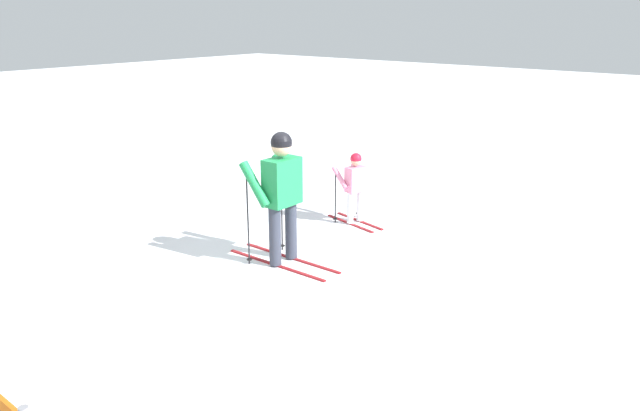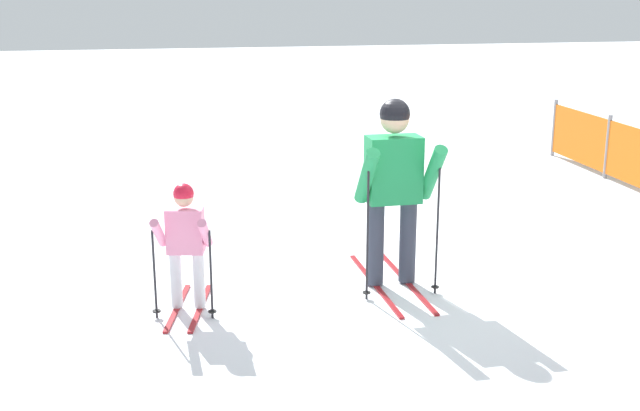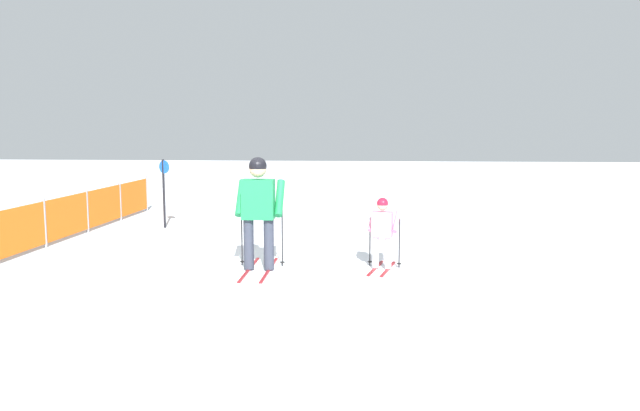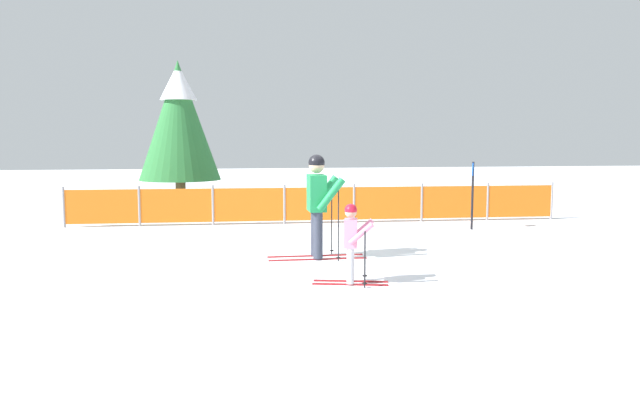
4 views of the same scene
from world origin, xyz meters
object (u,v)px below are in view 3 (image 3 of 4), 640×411
object	(u,v)px
skier_adult	(259,203)
skier_child	(382,228)
safety_fence	(18,230)
trail_marker	(164,186)

from	to	relation	value
skier_adult	skier_child	xyz separation A→B (m)	(0.21, -1.87, -0.38)
skier_child	safety_fence	xyz separation A→B (m)	(0.42, 6.05, -0.19)
skier_adult	trail_marker	world-z (taller)	skier_adult
safety_fence	trail_marker	size ratio (longest dim) A/B	7.80
safety_fence	skier_child	bearing A→B (deg)	-93.93
trail_marker	safety_fence	bearing A→B (deg)	155.23
skier_child	trail_marker	bearing A→B (deg)	64.99
skier_adult	skier_child	bearing A→B (deg)	-84.20
skier_child	trail_marker	size ratio (longest dim) A/B	0.75
safety_fence	trail_marker	xyz separation A→B (m)	(3.15, -1.45, 0.45)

